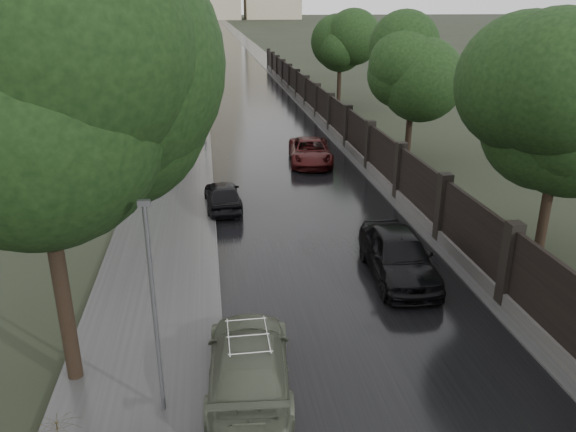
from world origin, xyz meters
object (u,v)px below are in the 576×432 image
(volga_sedan, at_px, (249,363))
(traffic_light, at_px, (204,114))
(tree_left_far, at_px, (144,58))
(lamp_post, at_px, (154,310))
(tree_right_a, at_px, (561,122))
(hatchback_left, at_px, (223,195))
(tree_right_c, at_px, (340,48))
(tree_left_near, at_px, (34,121))
(tree_right_b, at_px, (413,73))
(car_right_far, at_px, (310,152))
(car_right_near, at_px, (398,255))

(volga_sedan, bearing_deg, traffic_light, -83.62)
(tree_left_far, relative_size, volga_sedan, 1.53)
(tree_left_far, xyz_separation_m, lamp_post, (2.60, -28.50, -2.57))
(tree_left_far, distance_m, lamp_post, 28.73)
(tree_right_a, distance_m, hatchback_left, 13.69)
(tree_right_c, bearing_deg, tree_left_near, -112.20)
(tree_right_b, bearing_deg, car_right_far, -176.49)
(car_right_near, bearing_deg, traffic_light, 111.93)
(tree_right_b, xyz_separation_m, car_right_far, (-5.90, -0.36, -4.25))
(tree_right_b, distance_m, lamp_post, 24.33)
(tree_left_near, height_order, tree_right_c, tree_left_near)
(tree_right_c, bearing_deg, volga_sedan, -106.11)
(tree_left_far, height_order, tree_right_b, tree_left_far)
(tree_right_c, distance_m, lamp_post, 40.67)
(tree_right_a, bearing_deg, lamp_post, -153.26)
(tree_left_far, xyz_separation_m, tree_right_a, (15.50, -22.00, -0.29))
(tree_left_near, xyz_separation_m, tree_right_a, (15.10, 5.00, -1.47))
(tree_right_b, distance_m, traffic_light, 12.44)
(tree_right_a, relative_size, tree_right_b, 1.00)
(tree_right_b, bearing_deg, tree_left_near, -128.48)
(car_right_near, bearing_deg, tree_left_far, 116.14)
(volga_sedan, relative_size, car_right_far, 0.96)
(lamp_post, bearing_deg, hatchback_left, 82.27)
(tree_right_b, height_order, lamp_post, tree_right_b)
(lamp_post, relative_size, hatchback_left, 1.33)
(tree_left_far, relative_size, car_right_near, 1.54)
(tree_left_far, xyz_separation_m, traffic_light, (3.70, -5.01, -2.84))
(traffic_light, bearing_deg, tree_right_a, -55.23)
(hatchback_left, height_order, car_right_near, car_right_near)
(traffic_light, distance_m, volga_sedan, 22.91)
(tree_left_far, distance_m, tree_right_b, 17.45)
(hatchback_left, bearing_deg, tree_left_far, -76.60)
(traffic_light, height_order, car_right_near, traffic_light)
(tree_right_b, relative_size, lamp_post, 1.37)
(tree_right_a, bearing_deg, tree_right_c, 90.00)
(lamp_post, bearing_deg, tree_left_far, 95.21)
(tree_left_far, xyz_separation_m, volga_sedan, (4.57, -27.83, -4.54))
(tree_left_near, relative_size, tree_left_far, 1.24)
(lamp_post, relative_size, volga_sedan, 1.06)
(tree_left_near, relative_size, traffic_light, 2.29)
(car_right_near, xyz_separation_m, car_right_far, (-0.35, 14.39, -0.12))
(tree_left_far, relative_size, tree_right_c, 1.05)
(traffic_light, height_order, volga_sedan, traffic_light)
(tree_right_a, bearing_deg, traffic_light, 124.77)
(car_right_far, bearing_deg, tree_left_near, -110.34)
(tree_left_near, bearing_deg, volga_sedan, -11.26)
(car_right_near, bearing_deg, tree_right_b, 71.91)
(volga_sedan, bearing_deg, tree_left_far, -76.48)
(tree_right_b, distance_m, hatchback_left, 13.93)
(car_right_far, bearing_deg, car_right_near, -82.66)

